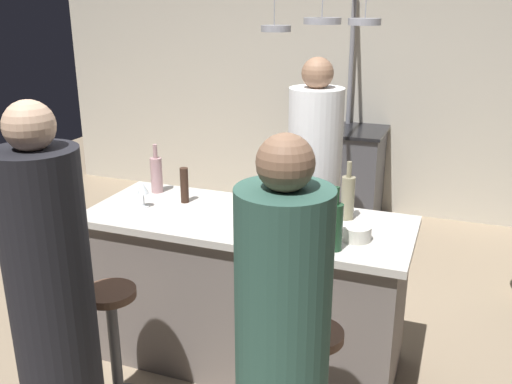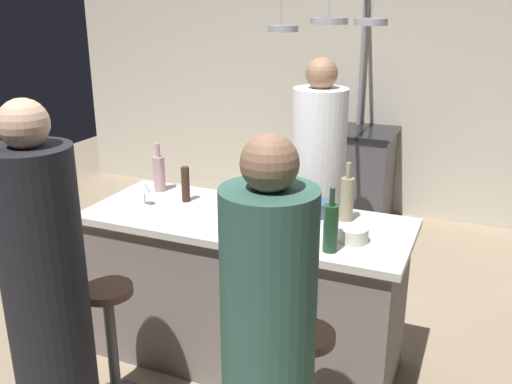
{
  "view_description": "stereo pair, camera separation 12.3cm",
  "coord_description": "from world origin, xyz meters",
  "px_view_note": "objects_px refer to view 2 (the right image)",
  "views": [
    {
      "loc": [
        1.06,
        -2.67,
        2.03
      ],
      "look_at": [
        0.0,
        0.15,
        1.0
      ],
      "focal_mm": 39.57,
      "sensor_mm": 36.0,
      "label": 1
    },
    {
      "loc": [
        1.17,
        -2.63,
        2.03
      ],
      "look_at": [
        0.0,
        0.15,
        1.0
      ],
      "focal_mm": 39.57,
      "sensor_mm": 36.0,
      "label": 2
    }
  ],
  "objects_px": {
    "guest_left": "(48,304)",
    "mixing_bowl_blue": "(316,208)",
    "wine_glass_near_left_guest": "(281,195)",
    "wine_glass_near_right_guest": "(144,188)",
    "pepper_mill": "(186,184)",
    "wine_bottle_green": "(331,227)",
    "bar_stool_left": "(112,340)",
    "wine_bottle_rose": "(159,173)",
    "mixing_bowl_wooden": "(255,201)",
    "stove_range": "(350,175)",
    "wine_glass_by_chef": "(294,209)",
    "chef": "(317,195)",
    "wine_bottle_dark": "(270,214)",
    "wine_bottle_white": "(347,198)",
    "mixing_bowl_ceramic": "(353,234)",
    "guest_right": "(268,366)"
  },
  "relations": [
    {
      "from": "guest_left",
      "to": "mixing_bowl_blue",
      "type": "relative_size",
      "value": 10.07
    },
    {
      "from": "wine_glass_near_left_guest",
      "to": "wine_glass_near_right_guest",
      "type": "relative_size",
      "value": 1.0
    },
    {
      "from": "pepper_mill",
      "to": "wine_bottle_green",
      "type": "bearing_deg",
      "value": -19.43
    },
    {
      "from": "bar_stool_left",
      "to": "wine_bottle_rose",
      "type": "relative_size",
      "value": 2.24
    },
    {
      "from": "guest_left",
      "to": "mixing_bowl_wooden",
      "type": "xyz_separation_m",
      "value": [
        0.48,
        1.16,
        0.16
      ]
    },
    {
      "from": "wine_glass_near_right_guest",
      "to": "guest_left",
      "type": "bearing_deg",
      "value": -83.11
    },
    {
      "from": "bar_stool_left",
      "to": "guest_left",
      "type": "bearing_deg",
      "value": -92.83
    },
    {
      "from": "stove_range",
      "to": "bar_stool_left",
      "type": "distance_m",
      "value": 3.11
    },
    {
      "from": "wine_glass_by_chef",
      "to": "wine_bottle_green",
      "type": "bearing_deg",
      "value": -38.52
    },
    {
      "from": "wine_bottle_green",
      "to": "wine_bottle_rose",
      "type": "distance_m",
      "value": 1.3
    },
    {
      "from": "bar_stool_left",
      "to": "wine_glass_near_right_guest",
      "type": "bearing_deg",
      "value": 103.04
    },
    {
      "from": "chef",
      "to": "wine_glass_by_chef",
      "type": "distance_m",
      "value": 0.91
    },
    {
      "from": "wine_bottle_dark",
      "to": "wine_glass_near_right_guest",
      "type": "xyz_separation_m",
      "value": [
        -0.83,
        0.15,
        -0.02
      ]
    },
    {
      "from": "wine_glass_near_right_guest",
      "to": "wine_bottle_dark",
      "type": "bearing_deg",
      "value": -9.99
    },
    {
      "from": "chef",
      "to": "mixing_bowl_wooden",
      "type": "distance_m",
      "value": 0.71
    },
    {
      "from": "wine_bottle_white",
      "to": "mixing_bowl_ceramic",
      "type": "distance_m",
      "value": 0.29
    },
    {
      "from": "wine_bottle_rose",
      "to": "mixing_bowl_wooden",
      "type": "distance_m",
      "value": 0.67
    },
    {
      "from": "guest_left",
      "to": "wine_bottle_green",
      "type": "height_order",
      "value": "guest_left"
    },
    {
      "from": "mixing_bowl_ceramic",
      "to": "mixing_bowl_blue",
      "type": "height_order",
      "value": "mixing_bowl_blue"
    },
    {
      "from": "wine_glass_near_right_guest",
      "to": "mixing_bowl_wooden",
      "type": "height_order",
      "value": "wine_glass_near_right_guest"
    },
    {
      "from": "stove_range",
      "to": "wine_bottle_green",
      "type": "bearing_deg",
      "value": -78.54
    },
    {
      "from": "wine_bottle_rose",
      "to": "wine_glass_by_chef",
      "type": "relative_size",
      "value": 2.07
    },
    {
      "from": "wine_glass_by_chef",
      "to": "guest_left",
      "type": "bearing_deg",
      "value": -129.76
    },
    {
      "from": "guest_left",
      "to": "wine_bottle_dark",
      "type": "relative_size",
      "value": 5.29
    },
    {
      "from": "wine_glass_near_left_guest",
      "to": "mixing_bowl_wooden",
      "type": "distance_m",
      "value": 0.18
    },
    {
      "from": "bar_stool_left",
      "to": "wine_glass_by_chef",
      "type": "distance_m",
      "value": 1.15
    },
    {
      "from": "pepper_mill",
      "to": "wine_bottle_white",
      "type": "distance_m",
      "value": 0.95
    },
    {
      "from": "mixing_bowl_blue",
      "to": "mixing_bowl_wooden",
      "type": "bearing_deg",
      "value": -177.47
    },
    {
      "from": "bar_stool_left",
      "to": "wine_bottle_white",
      "type": "distance_m",
      "value": 1.43
    },
    {
      "from": "chef",
      "to": "mixing_bowl_blue",
      "type": "distance_m",
      "value": 0.7
    },
    {
      "from": "guest_left",
      "to": "wine_bottle_white",
      "type": "height_order",
      "value": "guest_left"
    },
    {
      "from": "wine_bottle_rose",
      "to": "mixing_bowl_blue",
      "type": "xyz_separation_m",
      "value": [
        1.02,
        -0.03,
        -0.07
      ]
    },
    {
      "from": "bar_stool_left",
      "to": "wine_bottle_dark",
      "type": "relative_size",
      "value": 2.15
    },
    {
      "from": "stove_range",
      "to": "pepper_mill",
      "type": "bearing_deg",
      "value": -100.38
    },
    {
      "from": "wine_bottle_green",
      "to": "wine_glass_near_left_guest",
      "type": "height_order",
      "value": "wine_bottle_green"
    },
    {
      "from": "wine_bottle_rose",
      "to": "mixing_bowl_wooden",
      "type": "height_order",
      "value": "wine_bottle_rose"
    },
    {
      "from": "bar_stool_left",
      "to": "wine_glass_by_chef",
      "type": "xyz_separation_m",
      "value": [
        0.77,
        0.58,
        0.63
      ]
    },
    {
      "from": "wine_bottle_dark",
      "to": "mixing_bowl_blue",
      "type": "xyz_separation_m",
      "value": [
        0.12,
        0.38,
        -0.08
      ]
    },
    {
      "from": "guest_right",
      "to": "mixing_bowl_wooden",
      "type": "distance_m",
      "value": 1.3
    },
    {
      "from": "guest_left",
      "to": "wine_bottle_dark",
      "type": "height_order",
      "value": "guest_left"
    },
    {
      "from": "wine_bottle_dark",
      "to": "wine_glass_near_left_guest",
      "type": "bearing_deg",
      "value": 101.04
    },
    {
      "from": "wine_bottle_white",
      "to": "mixing_bowl_wooden",
      "type": "bearing_deg",
      "value": -179.49
    },
    {
      "from": "wine_glass_by_chef",
      "to": "mixing_bowl_wooden",
      "type": "height_order",
      "value": "wine_glass_by_chef"
    },
    {
      "from": "mixing_bowl_wooden",
      "to": "wine_glass_near_right_guest",
      "type": "bearing_deg",
      "value": -160.09
    },
    {
      "from": "chef",
      "to": "mixing_bowl_blue",
      "type": "xyz_separation_m",
      "value": [
        0.19,
        -0.65,
        0.16
      ]
    },
    {
      "from": "guest_right",
      "to": "wine_glass_near_left_guest",
      "type": "xyz_separation_m",
      "value": [
        -0.38,
        1.15,
        0.25
      ]
    },
    {
      "from": "chef",
      "to": "guest_left",
      "type": "height_order",
      "value": "chef"
    },
    {
      "from": "wine_bottle_dark",
      "to": "mixing_bowl_wooden",
      "type": "height_order",
      "value": "wine_bottle_dark"
    },
    {
      "from": "chef",
      "to": "stove_range",
      "type": "bearing_deg",
      "value": 95.57
    },
    {
      "from": "wine_bottle_white",
      "to": "mixing_bowl_blue",
      "type": "height_order",
      "value": "wine_bottle_white"
    }
  ]
}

